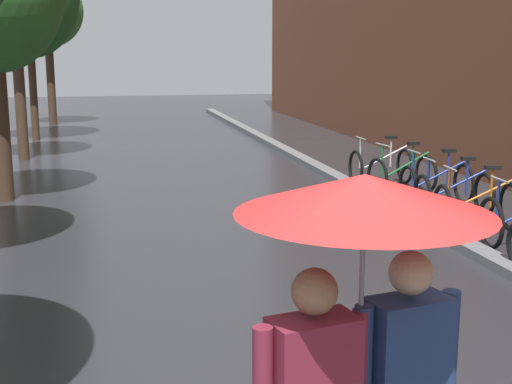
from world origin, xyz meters
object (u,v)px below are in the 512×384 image
parked_bicycle_7 (402,174)px  street_tree_5 (47,12)px  parked_bicycle_5 (454,194)px  couple_under_umbrella (362,312)px  parked_bicycle_6 (436,183)px  parked_bicycle_8 (381,166)px  parked_bicycle_4 (477,206)px

parked_bicycle_7 → street_tree_5: bearing=116.0°
parked_bicycle_5 → couple_under_umbrella: bearing=-121.2°
parked_bicycle_6 → parked_bicycle_8: bearing=95.8°
parked_bicycle_7 → parked_bicycle_8: (-0.02, 0.97, 0.00)m
street_tree_5 → parked_bicycle_5: street_tree_5 is taller
parked_bicycle_6 → parked_bicycle_8: same height
parked_bicycle_7 → couple_under_umbrella: (-4.15, -8.76, 1.01)m
parked_bicycle_8 → couple_under_umbrella: (-4.13, -9.73, 1.01)m
street_tree_5 → parked_bicycle_8: size_ratio=4.79×
street_tree_5 → couple_under_umbrella: 23.40m
parked_bicycle_5 → parked_bicycle_7: size_ratio=0.97×
street_tree_5 → parked_bicycle_8: bearing=-62.4°
parked_bicycle_7 → parked_bicycle_4: bearing=-91.1°
parked_bicycle_8 → parked_bicycle_5: bearing=-88.9°
couple_under_umbrella → parked_bicycle_4: bearing=55.9°
parked_bicycle_5 → parked_bicycle_6: (0.14, 0.88, 0.00)m
parked_bicycle_4 → parked_bicycle_8: bearing=89.5°
parked_bicycle_7 → parked_bicycle_8: size_ratio=1.07×
parked_bicycle_5 → parked_bicycle_8: same height
parked_bicycle_6 → couple_under_umbrella: size_ratio=0.54×
couple_under_umbrella → parked_bicycle_7: bearing=64.6°
parked_bicycle_4 → parked_bicycle_7: bearing=88.9°
parked_bicycle_4 → couple_under_umbrella: bearing=-124.1°
parked_bicycle_8 → couple_under_umbrella: couple_under_umbrella is taller
parked_bicycle_6 → parked_bicycle_7: 0.99m
parked_bicycle_6 → parked_bicycle_8: size_ratio=1.00×
parked_bicycle_4 → parked_bicycle_7: 2.70m
parked_bicycle_4 → parked_bicycle_8: (0.03, 3.67, 0.00)m
parked_bicycle_5 → parked_bicycle_4: bearing=-95.8°
parked_bicycle_4 → parked_bicycle_6: same height
parked_bicycle_6 → parked_bicycle_7: bearing=100.3°
street_tree_5 → parked_bicycle_8: street_tree_5 is taller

